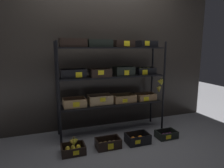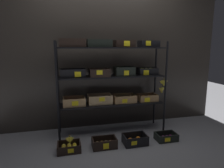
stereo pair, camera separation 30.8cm
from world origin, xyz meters
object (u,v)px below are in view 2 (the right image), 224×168
Objects in this scene: crate_ground_lemon at (69,148)px; crate_ground_kiwi at (104,144)px; display_rack at (112,75)px; crate_ground_orange at (135,140)px; banana_bunch_loose at (70,140)px; crate_ground_plum at (166,137)px.

crate_ground_lemon is 0.91× the size of crate_ground_kiwi.
display_rack is 5.34× the size of crate_ground_orange.
display_rack is at bearing 34.88° from banana_bunch_loose.
crate_ground_kiwi is at bearing 179.39° from crate_ground_plum.
display_rack is 1.03m from crate_ground_kiwi.
crate_ground_lemon is 0.12m from banana_bunch_loose.
banana_bunch_loose is (-0.69, -0.48, -0.77)m from display_rack.
crate_ground_lemon is (-0.70, -0.47, -0.88)m from display_rack.
crate_ground_lemon is 0.92× the size of crate_ground_orange.
crate_ground_lemon is 1.41m from crate_ground_plum.
banana_bunch_loose is at bearing -145.12° from display_rack.
crate_ground_lemon is 0.48m from crate_ground_kiwi.
crate_ground_lemon is 0.99× the size of crate_ground_plum.
crate_ground_kiwi reaches higher than crate_ground_plum.
crate_ground_kiwi is 1.08× the size of crate_ground_plum.
crate_ground_orange is at bearing -1.24° from crate_ground_lemon.
display_rack is at bearing 114.24° from crate_ground_orange.
banana_bunch_loose reaches higher than crate_ground_lemon.
crate_ground_kiwi is 2.71× the size of banana_bunch_loose.
banana_bunch_loose reaches higher than crate_ground_kiwi.
display_rack reaches higher than crate_ground_plum.
display_rack is 14.39× the size of banana_bunch_loose.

